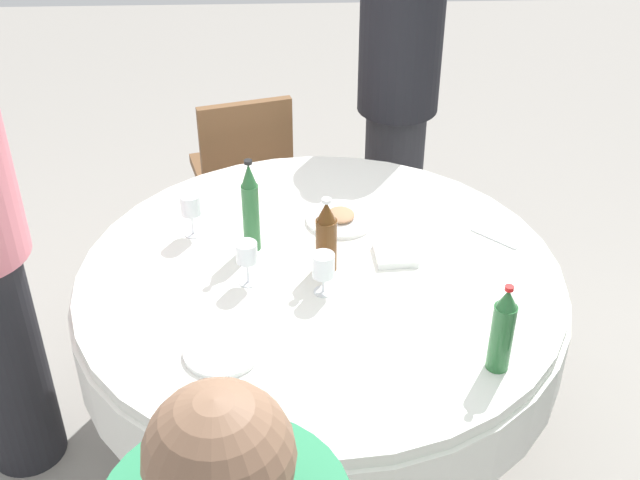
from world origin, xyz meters
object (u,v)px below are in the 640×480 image
Objects in this scene: wine_glass_west at (323,266)px; chair_mid at (243,166)px; dining_table at (320,306)px; bottle_green_north at (502,331)px; bottle_brown_far at (326,237)px; bottle_green_south at (251,208)px; wine_glass_mid at (191,207)px; plate_front at (341,218)px; person_north at (397,103)px; plate_rear at (222,351)px; wine_glass_right at (247,255)px.

wine_glass_west is 1.30m from chair_mid.
dining_table is 11.19× the size of wine_glass_west.
bottle_brown_far is at bearing 43.21° from bottle_green_north.
bottle_green_south is 0.23m from wine_glass_mid.
bottle_green_north is 1.78m from chair_mid.
bottle_green_north reaches higher than plate_front.
person_north reaches higher than plate_front.
bottle_green_north is at bearing -131.32° from bottle_green_south.
chair_mid is at bearing 16.31° from bottle_brown_far.
plate_rear is at bearing 172.34° from bottle_green_south.
person_north is at bearing -24.67° from plate_rear.
bottle_brown_far is at bearing -6.66° from wine_glass_west.
wine_glass_right is at bearing -101.57° from chair_mid.
wine_glass_mid is at bearing 61.45° from dining_table.
person_north is (1.05, -0.37, 0.24)m from dining_table.
chair_mid is at bearing 26.06° from bottle_green_north.
person_north reaches higher than chair_mid.
bottle_brown_far is (0.01, -0.02, 0.27)m from dining_table.
person_north is at bearing -17.34° from wine_glass_west.
bottle_brown_far is (-0.13, -0.24, -0.03)m from bottle_green_south.
wine_glass_mid is (0.28, 0.20, 0.00)m from wine_glass_right.
wine_glass_west is at bearing -128.45° from wine_glass_mid.
chair_mid is (0.81, 0.38, -0.23)m from plate_front.
chair_mid is (1.22, 0.31, -0.32)m from wine_glass_west.
chair_mid reaches higher than plate_rear.
wine_glass_right reaches higher than plate_rear.
wine_glass_west is at bearing -104.14° from wine_glass_right.
wine_glass_right reaches higher than wine_glass_west.
wine_glass_mid reaches higher than plate_rear.
wine_glass_mid is 0.63m from plate_rear.
bottle_green_south is at bearing -113.70° from wine_glass_mid.
wine_glass_west is 1.22m from person_north.
plate_rear is (-0.61, -0.13, -0.10)m from wine_glass_mid.
wine_glass_mid is (0.09, 0.20, -0.04)m from bottle_green_south.
bottle_green_south is 1.37× the size of plate_front.
plate_front is at bearing -79.93° from chair_mid.
bottle_green_south is at bearing -2.43° from wine_glass_right.
plate_front is 0.28× the size of chair_mid.
wine_glass_right is (0.06, 0.23, 0.01)m from wine_glass_west.
plate_front is 0.82m from person_north.
bottle_green_south reaches higher than wine_glass_west.
wine_glass_west is at bearing -177.06° from dining_table.
bottle_brown_far reaches higher than chair_mid.
wine_glass_right is (-0.19, 0.01, -0.05)m from bottle_green_south.
bottle_green_south is 0.38× the size of chair_mid.
bottle_brown_far is 1.76× the size of wine_glass_right.
bottle_brown_far is at bearing -88.84° from chair_mid.
bottle_brown_far is 1.10m from person_north.
bottle_green_north is at bearing -96.32° from plate_rear.
dining_table is 0.50m from plate_rear.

